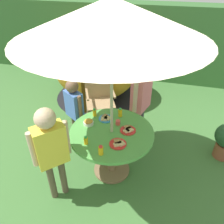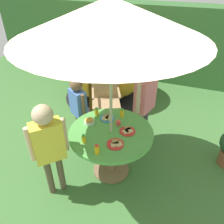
% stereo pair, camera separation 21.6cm
% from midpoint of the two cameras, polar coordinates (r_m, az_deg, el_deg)
% --- Properties ---
extents(ground_plane, '(10.00, 10.00, 0.02)m').
position_cam_midpoint_polar(ground_plane, '(3.40, 1.66, -14.73)').
color(ground_plane, '#3D6B33').
extents(hedge_backdrop, '(9.00, 0.70, 1.78)m').
position_cam_midpoint_polar(hedge_backdrop, '(5.91, 13.28, 16.86)').
color(hedge_backdrop, '#33602D').
rests_on(hedge_backdrop, ground_plane).
extents(garden_table, '(1.10, 1.10, 0.73)m').
position_cam_midpoint_polar(garden_table, '(2.99, 1.85, -7.28)').
color(garden_table, brown).
rests_on(garden_table, ground_plane).
extents(patio_umbrella, '(1.99, 1.99, 2.30)m').
position_cam_midpoint_polar(patio_umbrella, '(2.29, 2.59, 22.80)').
color(patio_umbrella, '#B7AD8C').
rests_on(patio_umbrella, ground_plane).
extents(wooden_chair, '(0.63, 0.61, 0.97)m').
position_cam_midpoint_polar(wooden_chair, '(4.05, -0.11, 4.30)').
color(wooden_chair, tan).
rests_on(wooden_chair, ground_plane).
extents(dome_tent, '(2.28, 2.28, 1.57)m').
position_cam_midpoint_polar(dome_tent, '(4.80, -0.24, 12.36)').
color(dome_tent, orange).
rests_on(dome_tent, ground_plane).
extents(child_in_pink_shirt, '(0.29, 0.45, 1.38)m').
position_cam_midpoint_polar(child_in_pink_shirt, '(3.42, 10.34, 4.22)').
color(child_in_pink_shirt, '#3F3F47').
rests_on(child_in_pink_shirt, ground_plane).
extents(child_in_blue_shirt, '(0.34, 0.30, 1.14)m').
position_cam_midpoint_polar(child_in_blue_shirt, '(3.49, -6.97, 2.31)').
color(child_in_blue_shirt, brown).
rests_on(child_in_blue_shirt, ground_plane).
extents(child_in_yellow_shirt, '(0.38, 0.38, 1.34)m').
position_cam_midpoint_polar(child_in_yellow_shirt, '(2.63, -13.78, -7.39)').
color(child_in_yellow_shirt, brown).
rests_on(child_in_yellow_shirt, ground_plane).
extents(snack_bowl, '(0.14, 0.14, 0.07)m').
position_cam_midpoint_polar(snack_bowl, '(3.02, -3.82, -2.38)').
color(snack_bowl, white).
rests_on(snack_bowl, garden_table).
extents(plate_mid_left, '(0.21, 0.21, 0.03)m').
position_cam_midpoint_polar(plate_mid_left, '(2.89, 6.13, -4.87)').
color(plate_mid_left, red).
rests_on(plate_mid_left, garden_table).
extents(plate_near_right, '(0.21, 0.21, 0.03)m').
position_cam_midpoint_polar(plate_near_right, '(2.69, 3.24, -8.21)').
color(plate_near_right, red).
rests_on(plate_near_right, garden_table).
extents(plate_near_left, '(0.21, 0.21, 0.03)m').
position_cam_midpoint_polar(plate_near_left, '(3.11, 0.73, -1.59)').
color(plate_near_left, '#338CD8').
rests_on(plate_near_left, garden_table).
extents(juice_bottle_far_left, '(0.05, 0.05, 0.11)m').
position_cam_midpoint_polar(juice_bottle_far_left, '(2.71, -4.98, -6.94)').
color(juice_bottle_far_left, yellow).
rests_on(juice_bottle_far_left, garden_table).
extents(juice_bottle_far_right, '(0.05, 0.05, 0.12)m').
position_cam_midpoint_polar(juice_bottle_far_right, '(3.16, -2.05, 0.04)').
color(juice_bottle_far_right, yellow).
rests_on(juice_bottle_far_right, garden_table).
extents(juice_bottle_center_front, '(0.06, 0.06, 0.13)m').
position_cam_midpoint_polar(juice_bottle_center_front, '(3.13, 4.52, -0.30)').
color(juice_bottle_center_front, yellow).
rests_on(juice_bottle_center_front, garden_table).
extents(juice_bottle_center_back, '(0.06, 0.06, 0.12)m').
position_cam_midpoint_polar(juice_bottle_center_back, '(2.56, -1.44, -9.64)').
color(juice_bottle_center_back, yellow).
rests_on(juice_bottle_center_back, garden_table).
extents(cup_near, '(0.06, 0.06, 0.07)m').
position_cam_midpoint_polar(cup_near, '(2.99, 3.70, -2.84)').
color(cup_near, '#E04C47').
rests_on(cup_near, garden_table).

